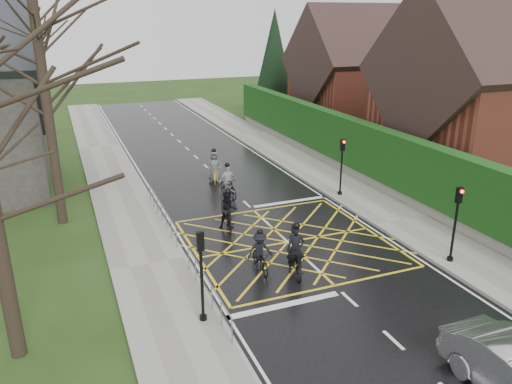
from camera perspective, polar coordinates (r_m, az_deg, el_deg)
ground at (r=21.82m, az=3.65°, el=-5.75°), size 120.00×120.00×0.00m
road at (r=21.82m, az=3.65°, el=-5.74°), size 9.00×80.00×0.01m
sidewalk_right at (r=24.78m, az=16.32°, el=-3.18°), size 3.00×80.00×0.15m
sidewalk_left at (r=20.18m, az=-12.10°, el=-8.14°), size 3.00×80.00×0.15m
stone_wall at (r=30.21m, az=12.13°, el=1.81°), size 0.50×38.00×0.70m
hedge at (r=29.74m, az=12.37°, el=5.02°), size 0.90×38.00×2.80m
house_near at (r=32.26m, az=25.29°, el=9.51°), size 11.80×9.80×11.30m
house_far at (r=43.01m, az=11.52°, el=12.49°), size 9.80×8.80×10.30m
conifer at (r=48.06m, az=2.09°, el=14.31°), size 4.60×4.60×10.00m
tree_near at (r=23.82m, az=-23.53°, el=14.62°), size 9.24×9.24×11.44m
tree_mid at (r=31.82m, az=-25.44°, el=16.51°), size 10.08×10.08×12.48m
tree_far at (r=39.84m, az=-23.62°, el=14.89°), size 8.40×8.40×10.40m
railing_south at (r=17.07m, az=-5.59°, el=-10.48°), size 0.05×5.04×1.03m
railing_north at (r=23.70m, az=-10.76°, el=-1.90°), size 0.05×6.04×1.03m
traffic_light_ne at (r=26.99m, az=9.73°, el=2.77°), size 0.24×0.31×3.21m
traffic_light_se at (r=20.74m, az=21.78°, el=-3.56°), size 0.24×0.31×3.21m
traffic_light_sw at (r=15.70m, az=-6.24°, el=-9.67°), size 0.24×0.31×3.21m
cyclist_rear at (r=19.09m, az=4.61°, el=-7.40°), size 1.30×2.25×2.07m
cyclist_back at (r=22.88m, az=-3.16°, el=-2.51°), size 0.99×2.01×1.94m
cyclist_mid at (r=19.29m, az=0.49°, el=-7.23°), size 1.03×1.76×1.69m
cyclist_front at (r=26.94m, az=-3.23°, el=0.87°), size 1.08×1.97×1.92m
cyclist_lead at (r=29.57m, az=-4.75°, el=2.50°), size 1.28×2.18×2.01m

